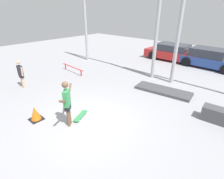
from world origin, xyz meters
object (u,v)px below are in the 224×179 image
at_px(skateboard, 81,116).
at_px(manual_pad, 163,91).
at_px(parked_car_blue, 209,58).
at_px(bystander, 21,73).
at_px(parked_car_red, 173,52).
at_px(skateboarder, 67,101).
at_px(grind_rail, 73,68).
at_px(traffic_cone, 35,113).

relative_size(skateboard, manual_pad, 0.31).
distance_m(parked_car_blue, bystander, 12.10).
distance_m(manual_pad, parked_car_red, 6.50).
distance_m(skateboard, parked_car_blue, 10.31).
relative_size(skateboarder, parked_car_red, 0.38).
relative_size(skateboarder, bystander, 1.14).
bearing_deg(manual_pad, parked_car_red, 110.70).
xyz_separation_m(manual_pad, grind_rail, (-5.78, -1.24, 0.24)).
bearing_deg(grind_rail, manual_pad, 12.14).
bearing_deg(bystander, parked_car_blue, -118.57).
height_order(skateboard, grind_rail, grind_rail).
distance_m(grind_rail, traffic_cone, 5.37).
relative_size(skateboarder, parked_car_blue, 0.40).
relative_size(parked_car_blue, bystander, 2.82).
height_order(manual_pad, traffic_cone, traffic_cone).
bearing_deg(traffic_cone, parked_car_blue, 75.75).
bearing_deg(traffic_cone, skateboarder, 28.49).
height_order(skateboarder, grind_rail, skateboarder).
bearing_deg(parked_car_red, skateboarder, -84.29).
height_order(skateboarder, traffic_cone, skateboarder).
height_order(parked_car_red, bystander, bystander).
bearing_deg(parked_car_blue, grind_rail, -127.74).
bearing_deg(grind_rail, parked_car_blue, 48.96).
relative_size(grind_rail, parked_car_blue, 0.54).
bearing_deg(manual_pad, skateboarder, -104.33).
relative_size(skateboard, traffic_cone, 1.53).
xyz_separation_m(skateboard, parked_car_red, (-0.98, 10.27, 0.56)).
bearing_deg(manual_pad, skateboard, -107.18).
relative_size(parked_car_red, traffic_cone, 8.09).
height_order(skateboard, manual_pad, manual_pad).
distance_m(skateboarder, traffic_cone, 1.55).
xyz_separation_m(skateboarder, bystander, (-4.55, 0.32, -0.14)).
distance_m(parked_car_blue, traffic_cone, 11.72).
distance_m(skateboarder, skateboard, 1.06).
bearing_deg(bystander, traffic_cone, 166.05).
bearing_deg(traffic_cone, bystander, 163.70).
bearing_deg(skateboarder, traffic_cone, -101.89).
bearing_deg(traffic_cone, manual_pad, 65.90).
bearing_deg(grind_rail, skateboarder, -37.78).
height_order(skateboard, parked_car_red, parked_car_red).
distance_m(skateboarder, parked_car_blue, 10.83).
bearing_deg(bystander, grind_rail, -87.37).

